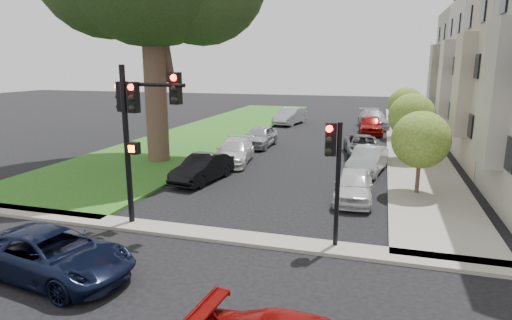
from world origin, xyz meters
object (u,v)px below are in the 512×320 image
(car_parked_0, at_px, (354,185))
(traffic_signal_secondary, at_px, (334,162))
(car_parked_5, at_px, (203,168))
(small_tree_c, at_px, (406,105))
(car_parked_7, at_px, (260,136))
(car_cross_near, at_px, (52,255))
(car_parked_1, at_px, (368,160))
(small_tree_b, at_px, (412,117))
(car_parked_6, at_px, (234,152))
(traffic_signal_main, at_px, (137,117))
(car_parked_2, at_px, (363,146))
(car_parked_9, at_px, (290,116))
(small_tree_a, at_px, (421,140))
(car_parked_4, at_px, (373,119))
(car_parked_3, at_px, (371,125))

(car_parked_0, bearing_deg, traffic_signal_secondary, -95.49)
(car_parked_5, bearing_deg, small_tree_c, 66.22)
(traffic_signal_secondary, xyz_separation_m, car_parked_7, (-6.73, 15.56, -2.03))
(car_cross_near, height_order, car_parked_1, car_parked_1)
(small_tree_b, height_order, car_parked_6, small_tree_b)
(car_parked_0, bearing_deg, small_tree_c, 79.27)
(traffic_signal_secondary, height_order, car_parked_5, traffic_signal_secondary)
(car_cross_near, relative_size, car_parked_0, 1.20)
(traffic_signal_main, xyz_separation_m, car_parked_6, (-0.16, 10.21, -3.18))
(car_parked_2, relative_size, car_parked_9, 0.94)
(small_tree_b, relative_size, car_parked_2, 0.87)
(small_tree_a, xyz_separation_m, car_parked_0, (-2.62, -1.58, -1.80))
(car_cross_near, distance_m, car_parked_6, 14.26)
(small_tree_a, bearing_deg, car_parked_2, 109.12)
(car_parked_6, bearing_deg, car_parked_2, 22.70)
(car_parked_4, bearing_deg, car_parked_9, 169.73)
(traffic_signal_main, bearing_deg, car_parked_0, 35.84)
(car_parked_2, bearing_deg, small_tree_a, -79.58)
(car_cross_near, distance_m, car_parked_3, 28.37)
(small_tree_c, bearing_deg, car_parked_5, -122.26)
(car_parked_5, height_order, car_parked_7, car_parked_7)
(car_parked_3, relative_size, car_parked_7, 1.05)
(small_tree_a, xyz_separation_m, small_tree_c, (0.00, 15.03, 0.17))
(car_parked_5, xyz_separation_m, car_parked_9, (-0.19, 21.25, 0.14))
(car_parked_1, distance_m, car_parked_6, 7.49)
(car_parked_9, bearing_deg, car_parked_3, -16.39)
(car_parked_4, relative_size, car_parked_6, 1.19)
(car_parked_0, bearing_deg, car_parked_3, 87.83)
(car_parked_0, height_order, car_parked_2, car_parked_0)
(small_tree_b, distance_m, car_parked_4, 13.93)
(traffic_signal_secondary, distance_m, car_parked_0, 5.49)
(car_parked_5, relative_size, car_parked_6, 0.86)
(small_tree_b, bearing_deg, small_tree_c, 90.00)
(car_parked_4, xyz_separation_m, car_parked_7, (-7.27, -11.67, -0.08))
(small_tree_a, xyz_separation_m, car_parked_2, (-2.70, 7.78, -1.82))
(car_parked_0, distance_m, car_parked_1, 5.01)
(car_parked_5, bearing_deg, car_parked_3, 75.47)
(car_parked_5, relative_size, car_parked_9, 0.83)
(car_parked_0, height_order, car_parked_1, car_parked_1)
(car_parked_2, xyz_separation_m, car_parked_9, (-7.36, 12.86, 0.16))
(small_tree_c, relative_size, car_parked_1, 0.95)
(small_tree_a, xyz_separation_m, car_cross_near, (-9.85, -10.64, -1.81))
(car_parked_3, bearing_deg, small_tree_a, -85.85)
(small_tree_a, height_order, car_parked_3, small_tree_a)
(small_tree_c, bearing_deg, car_cross_near, -110.98)
(car_cross_near, xyz_separation_m, car_parked_7, (0.17, 19.56, 0.09))
(car_parked_0, bearing_deg, small_tree_b, 71.24)
(car_parked_7, bearing_deg, car_parked_1, -35.54)
(small_tree_a, height_order, car_parked_6, small_tree_a)
(car_cross_near, relative_size, car_parked_1, 1.11)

